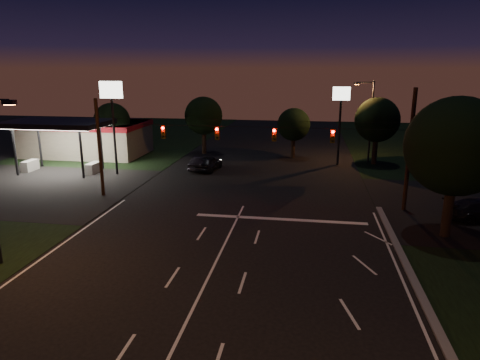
% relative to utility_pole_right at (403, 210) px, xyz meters
% --- Properties ---
extents(ground, '(140.00, 140.00, 0.00)m').
position_rel_utility_pole_right_xyz_m(ground, '(-12.00, -15.00, 0.00)').
color(ground, black).
rests_on(ground, ground).
extents(cross_street_left, '(20.00, 16.00, 0.02)m').
position_rel_utility_pole_right_xyz_m(cross_street_left, '(-32.00, 1.00, 0.00)').
color(cross_street_left, black).
rests_on(cross_street_left, ground).
extents(stop_bar, '(12.00, 0.50, 0.01)m').
position_rel_utility_pole_right_xyz_m(stop_bar, '(-9.00, -3.50, 0.01)').
color(stop_bar, silver).
rests_on(stop_bar, ground).
extents(utility_pole_right, '(0.30, 0.30, 9.00)m').
position_rel_utility_pole_right_xyz_m(utility_pole_right, '(0.00, 0.00, 0.00)').
color(utility_pole_right, black).
rests_on(utility_pole_right, ground).
extents(utility_pole_left, '(0.28, 0.28, 8.00)m').
position_rel_utility_pole_right_xyz_m(utility_pole_left, '(-24.00, 0.00, 0.00)').
color(utility_pole_left, black).
rests_on(utility_pole_left, ground).
extents(signal_span, '(24.00, 0.40, 1.56)m').
position_rel_utility_pole_right_xyz_m(signal_span, '(-12.00, -0.04, 5.50)').
color(signal_span, black).
rests_on(signal_span, ground).
extents(gas_station, '(14.20, 16.10, 5.25)m').
position_rel_utility_pole_right_xyz_m(gas_station, '(-33.86, 15.39, 2.38)').
color(gas_station, gray).
rests_on(gas_station, ground).
extents(pole_sign_left_near, '(2.20, 0.30, 9.10)m').
position_rel_utility_pole_right_xyz_m(pole_sign_left_near, '(-26.00, 7.00, 6.98)').
color(pole_sign_left_near, black).
rests_on(pole_sign_left_near, ground).
extents(pole_sign_right, '(1.80, 0.30, 8.40)m').
position_rel_utility_pole_right_xyz_m(pole_sign_right, '(-4.00, 15.00, 6.24)').
color(pole_sign_right, black).
rests_on(pole_sign_right, ground).
extents(street_light_right_far, '(2.20, 0.35, 9.00)m').
position_rel_utility_pole_right_xyz_m(street_light_right_far, '(-0.76, 17.00, 5.24)').
color(street_light_right_far, black).
rests_on(street_light_right_far, ground).
extents(tree_right_near, '(6.00, 6.00, 8.76)m').
position_rel_utility_pole_right_xyz_m(tree_right_near, '(1.53, -4.83, 5.68)').
color(tree_right_near, black).
rests_on(tree_right_near, ground).
extents(tree_far_a, '(4.20, 4.20, 6.42)m').
position_rel_utility_pole_right_xyz_m(tree_far_a, '(-29.98, 15.12, 4.26)').
color(tree_far_a, black).
rests_on(tree_far_a, ground).
extents(tree_far_b, '(4.60, 4.60, 6.98)m').
position_rel_utility_pole_right_xyz_m(tree_far_b, '(-19.98, 19.13, 4.61)').
color(tree_far_b, black).
rests_on(tree_far_b, ground).
extents(tree_far_c, '(3.80, 3.80, 5.86)m').
position_rel_utility_pole_right_xyz_m(tree_far_c, '(-8.98, 18.10, 3.90)').
color(tree_far_c, black).
rests_on(tree_far_c, ground).
extents(tree_far_d, '(4.80, 4.80, 7.30)m').
position_rel_utility_pole_right_xyz_m(tree_far_d, '(0.02, 16.13, 4.83)').
color(tree_far_d, black).
rests_on(tree_far_d, ground).
extents(tree_far_e, '(4.00, 4.00, 6.18)m').
position_rel_utility_pole_right_xyz_m(tree_far_e, '(8.02, 14.11, 4.11)').
color(tree_far_e, black).
rests_on(tree_far_e, ground).
extents(car_oncoming_a, '(2.40, 4.66, 1.52)m').
position_rel_utility_pole_right_xyz_m(car_oncoming_a, '(-17.40, 10.28, 0.76)').
color(car_oncoming_a, black).
rests_on(car_oncoming_a, ground).
extents(car_oncoming_b, '(1.99, 4.35, 1.38)m').
position_rel_utility_pole_right_xyz_m(car_oncoming_b, '(-18.12, 10.32, 0.69)').
color(car_oncoming_b, black).
rests_on(car_oncoming_b, ground).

